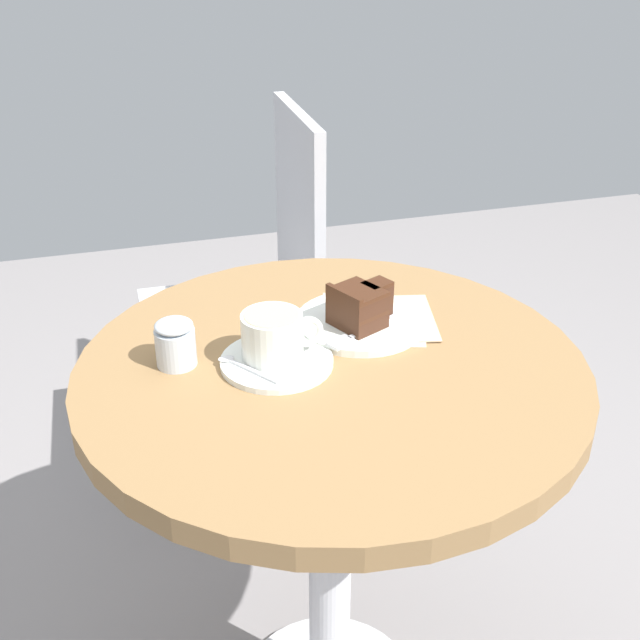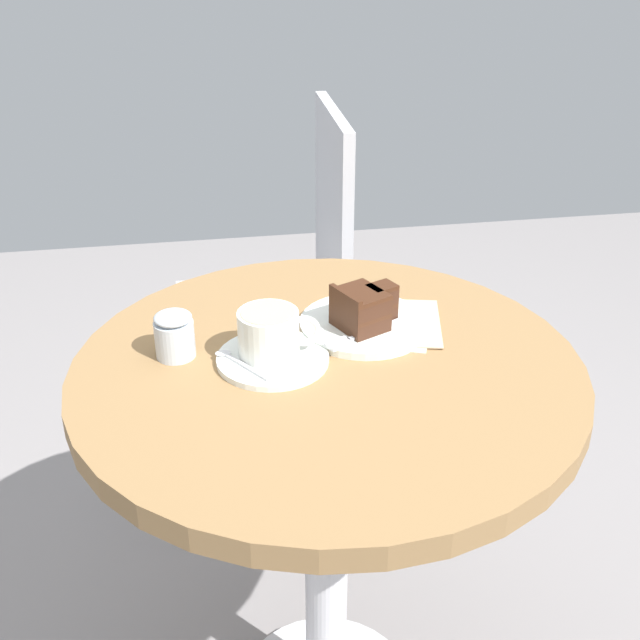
# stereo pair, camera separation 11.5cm
# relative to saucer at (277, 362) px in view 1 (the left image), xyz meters

# --- Properties ---
(cafe_table) EXTENTS (0.72, 0.72, 0.71)m
(cafe_table) POSITION_rel_saucer_xyz_m (0.08, -0.02, -0.13)
(cafe_table) COLOR olive
(cafe_table) RESTS_ON ground
(saucer) EXTENTS (0.16, 0.16, 0.01)m
(saucer) POSITION_rel_saucer_xyz_m (0.00, 0.00, 0.00)
(saucer) COLOR silver
(saucer) RESTS_ON cafe_table
(coffee_cup) EXTENTS (0.12, 0.09, 0.07)m
(coffee_cup) POSITION_rel_saucer_xyz_m (-0.00, 0.01, 0.04)
(coffee_cup) COLOR silver
(coffee_cup) RESTS_ON saucer
(teaspoon) EXTENTS (0.07, 0.09, 0.00)m
(teaspoon) POSITION_rel_saucer_xyz_m (-0.05, -0.01, 0.01)
(teaspoon) COLOR silver
(teaspoon) RESTS_ON saucer
(cake_plate) EXTENTS (0.19, 0.19, 0.01)m
(cake_plate) POSITION_rel_saucer_xyz_m (0.15, 0.08, 0.00)
(cake_plate) COLOR silver
(cake_plate) RESTS_ON cafe_table
(cake_slice) EXTENTS (0.10, 0.09, 0.06)m
(cake_slice) POSITION_rel_saucer_xyz_m (0.14, 0.06, 0.04)
(cake_slice) COLOR #422619
(cake_slice) RESTS_ON cake_plate
(fork) EXTENTS (0.14, 0.08, 0.00)m
(fork) POSITION_rel_saucer_xyz_m (0.13, 0.03, 0.01)
(fork) COLOR silver
(fork) RESTS_ON cake_plate
(napkin) EXTENTS (0.21, 0.21, 0.00)m
(napkin) POSITION_rel_saucer_xyz_m (0.18, 0.09, -0.00)
(napkin) COLOR beige
(napkin) RESTS_ON cafe_table
(cafe_chair) EXTENTS (0.38, 0.38, 0.89)m
(cafe_chair) POSITION_rel_saucer_xyz_m (0.12, 0.69, -0.20)
(cafe_chair) COLOR #BCBCC1
(cafe_chair) RESTS_ON ground
(sugar_pot) EXTENTS (0.06, 0.06, 0.07)m
(sugar_pot) POSITION_rel_saucer_xyz_m (-0.13, 0.04, 0.03)
(sugar_pot) COLOR silver
(sugar_pot) RESTS_ON cafe_table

